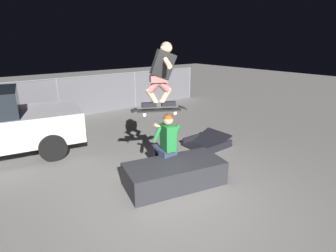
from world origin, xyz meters
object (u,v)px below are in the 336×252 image
skateboard (159,110)px  kicker_ramp (207,144)px  skater_airborne (162,72)px  ledge_box_main (175,174)px  person_sitting_on_ledge (166,141)px

skateboard → kicker_ramp: size_ratio=0.99×
skater_airborne → kicker_ramp: bearing=17.9°
ledge_box_main → person_sitting_on_ledge: size_ratio=1.42×
ledge_box_main → skater_airborne: (-0.02, 0.35, 1.84)m
skateboard → kicker_ramp: (1.95, 0.59, -1.32)m
ledge_box_main → skateboard: size_ratio=1.80×
skater_airborne → kicker_ramp: size_ratio=1.10×
kicker_ramp → person_sitting_on_ledge: bearing=-163.4°
skateboard → ledge_box_main: bearing=-79.0°
ledge_box_main → kicker_ramp: (1.88, 0.97, -0.16)m
person_sitting_on_ledge → kicker_ramp: bearing=16.6°
person_sitting_on_ledge → skater_airborne: 1.38m
ledge_box_main → skater_airborne: bearing=93.5°
skater_airborne → kicker_ramp: (1.90, 0.62, -2.00)m
person_sitting_on_ledge → skateboard: size_ratio=1.27×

